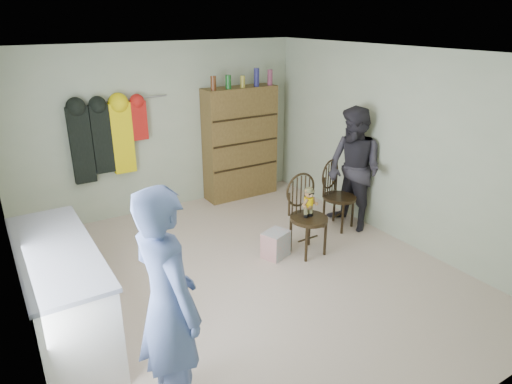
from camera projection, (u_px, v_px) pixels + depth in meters
ground_plane at (247, 278)px, 5.29m from camera, size 5.00×5.00×0.00m
room_walls at (222, 135)px, 5.14m from camera, size 5.00×5.00×5.00m
counter at (63, 294)px, 4.16m from camera, size 0.64×1.86×0.94m
chair_front at (306, 210)px, 5.67m from camera, size 0.47×0.47×1.03m
chair_far at (336, 192)px, 6.39m from camera, size 0.55×0.55×0.98m
striped_bag at (276, 244)px, 5.70m from camera, size 0.38×0.34×0.33m
person_left at (168, 306)px, 3.23m from camera, size 0.54×0.73×1.84m
person_right at (354, 170)px, 6.26m from camera, size 0.70×0.87×1.72m
dresser at (240, 143)px, 7.39m from camera, size 1.20×0.39×2.08m
coat_rack at (107, 138)px, 6.31m from camera, size 1.42×0.12×1.09m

